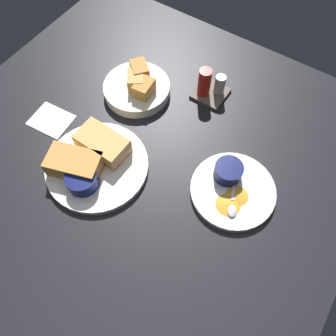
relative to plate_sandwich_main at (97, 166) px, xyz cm
name	(u,v)px	position (x,y,z in cm)	size (l,w,h in cm)	color
ground_plane	(140,160)	(7.09, 8.52, -2.30)	(110.00, 110.00, 3.00)	black
plate_sandwich_main	(97,166)	(0.00, 0.00, 0.00)	(26.16, 26.16, 1.60)	white
sandwich_half_near	(103,144)	(-1.39, 4.77, 3.20)	(13.47, 8.00, 4.80)	tan
sandwich_half_far	(75,164)	(-3.44, -3.59, 3.20)	(14.78, 11.29, 4.80)	#C68C42
ramekin_dark_sauce	(82,179)	(0.74, -5.84, 2.92)	(7.82, 7.82, 3.94)	#0C144C
spoon_by_dark_ramekin	(91,162)	(-1.54, -0.32, 1.16)	(5.15, 9.68, 0.80)	silver
plate_chips_companion	(233,191)	(32.17, 12.90, 0.00)	(20.92, 20.92, 1.60)	white
ramekin_light_gravy	(228,171)	(29.03, 15.51, 2.91)	(6.97, 6.97, 3.93)	#0C144C
spoon_by_gravy_ramekin	(232,206)	(34.06, 8.73, 1.16)	(5.44, 9.59, 0.80)	silver
plantain_chip_scatter	(231,192)	(32.09, 11.70, 1.10)	(12.54, 14.34, 0.60)	gold
bread_basket_rear	(138,87)	(-6.06, 26.20, 1.48)	(19.20, 19.20, 7.24)	silver
condiment_caddy	(210,86)	(11.67, 36.75, 2.61)	(9.00, 9.00, 9.50)	brown
paper_napkin_folded	(51,120)	(-20.36, 4.63, -0.60)	(11.00, 9.00, 0.40)	white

